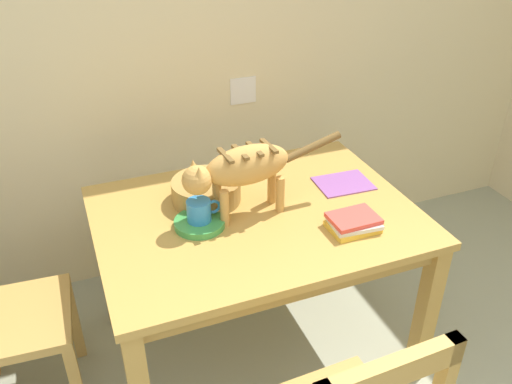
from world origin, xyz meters
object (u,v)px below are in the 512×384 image
saucer_bowl (200,223)px  wicker_basket (206,190)px  dining_table (256,230)px  wooden_chair_near (2,319)px  cat (242,169)px  magazine (343,183)px  coffee_mug (200,211)px  book_stack (353,223)px

saucer_bowl → wicker_basket: size_ratio=0.69×
dining_table → wooden_chair_near: size_ratio=1.38×
dining_table → wicker_basket: 0.27m
wicker_basket → wooden_chair_near: 0.94m
dining_table → saucer_bowl: (-0.24, -0.01, 0.10)m
wooden_chair_near → dining_table: bearing=90.4°
cat → saucer_bowl: (-0.19, -0.01, -0.20)m
saucer_bowl → magazine: bearing=6.9°
saucer_bowl → wooden_chair_near: 0.84m
magazine → wooden_chair_near: bearing=-176.5°
cat → wicker_basket: bearing=28.6°
wicker_basket → saucer_bowl: bearing=-115.1°
cat → wicker_basket: cat is taller
dining_table → coffee_mug: size_ratio=9.41×
dining_table → wicker_basket: size_ratio=4.44×
wooden_chair_near → saucer_bowl: bearing=89.0°
dining_table → book_stack: book_stack is taller
cat → wicker_basket: (-0.11, 0.16, -0.16)m
cat → wicker_basket: size_ratio=2.36×
book_stack → wooden_chair_near: size_ratio=0.21×
dining_table → wicker_basket: wicker_basket is taller
cat → coffee_mug: (-0.18, -0.01, -0.14)m
dining_table → book_stack: size_ratio=6.53×
saucer_bowl → book_stack: 0.60m
coffee_mug → magazine: size_ratio=0.57×
dining_table → wooden_chair_near: (-1.03, 0.06, -0.19)m
book_stack → wicker_basket: bearing=138.6°
dining_table → saucer_bowl: saucer_bowl is taller
coffee_mug → wicker_basket: coffee_mug is taller
coffee_mug → book_stack: (0.55, -0.24, -0.04)m
dining_table → saucer_bowl: size_ratio=6.42×
dining_table → coffee_mug: coffee_mug is taller
book_stack → wicker_basket: size_ratio=0.68×
magazine → book_stack: size_ratio=1.21×
cat → book_stack: cat is taller
wooden_chair_near → magazine: bearing=94.4°
coffee_mug → magazine: bearing=6.9°
wooden_chair_near → book_stack: bearing=81.0°
dining_table → wooden_chair_near: wooden_chair_near is taller
cat → saucer_bowl: size_ratio=3.41×
wicker_basket → coffee_mug: bearing=-114.2°
wicker_basket → wooden_chair_near: wooden_chair_near is taller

